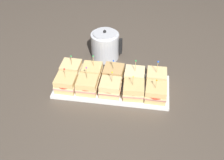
{
  "coord_description": "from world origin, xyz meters",
  "views": [
    {
      "loc": [
        0.18,
        -1.23,
        1.11
      ],
      "look_at": [
        0.0,
        0.0,
        0.06
      ],
      "focal_mm": 45.0,
      "sensor_mm": 36.0,
      "label": 1
    }
  ],
  "objects_px": {
    "sandwich_front_right": "(134,90)",
    "sandwich_back_far_right": "(156,78)",
    "serving_platter": "(112,87)",
    "sandwich_front_left": "(87,85)",
    "sandwich_front_far_left": "(66,83)",
    "sandwich_back_far_left": "(71,69)",
    "sandwich_front_center": "(110,88)",
    "sandwich_back_center": "(114,73)",
    "kettle_steel": "(105,45)",
    "sandwich_front_far_right": "(156,93)",
    "sandwich_back_left": "(92,72)",
    "sandwich_back_right": "(134,76)"
  },
  "relations": [
    {
      "from": "sandwich_front_right",
      "to": "sandwich_back_far_right",
      "type": "xyz_separation_m",
      "value": [
        0.12,
        0.13,
        0.0
      ]
    },
    {
      "from": "serving_platter",
      "to": "sandwich_front_left",
      "type": "relative_size",
      "value": 4.11
    },
    {
      "from": "serving_platter",
      "to": "sandwich_front_right",
      "type": "xyz_separation_m",
      "value": [
        0.13,
        -0.06,
        0.05
      ]
    },
    {
      "from": "sandwich_front_far_left",
      "to": "sandwich_back_far_left",
      "type": "xyz_separation_m",
      "value": [
        -0.0,
        0.13,
        -0.0
      ]
    },
    {
      "from": "serving_platter",
      "to": "sandwich_front_center",
      "type": "xyz_separation_m",
      "value": [
        0.0,
        -0.06,
        0.05
      ]
    },
    {
      "from": "sandwich_back_center",
      "to": "kettle_steel",
      "type": "relative_size",
      "value": 0.7
    },
    {
      "from": "sandwich_front_far_left",
      "to": "sandwich_front_far_right",
      "type": "bearing_deg",
      "value": -0.55
    },
    {
      "from": "sandwich_front_right",
      "to": "kettle_steel",
      "type": "distance_m",
      "value": 0.44
    },
    {
      "from": "sandwich_front_left",
      "to": "sandwich_front_far_right",
      "type": "distance_m",
      "value": 0.39
    },
    {
      "from": "sandwich_back_far_right",
      "to": "sandwich_front_far_right",
      "type": "bearing_deg",
      "value": -90.0
    },
    {
      "from": "serving_platter",
      "to": "sandwich_back_far_right",
      "type": "relative_size",
      "value": 4.02
    },
    {
      "from": "sandwich_front_far_left",
      "to": "sandwich_back_left",
      "type": "xyz_separation_m",
      "value": [
        0.13,
        0.13,
        -0.0
      ]
    },
    {
      "from": "sandwich_front_right",
      "to": "sandwich_back_far_left",
      "type": "distance_m",
      "value": 0.42
    },
    {
      "from": "sandwich_back_center",
      "to": "sandwich_back_far_right",
      "type": "height_order",
      "value": "sandwich_back_far_right"
    },
    {
      "from": "sandwich_front_right",
      "to": "kettle_steel",
      "type": "xyz_separation_m",
      "value": [
        -0.22,
        0.37,
        0.03
      ]
    },
    {
      "from": "sandwich_front_far_left",
      "to": "sandwich_back_right",
      "type": "height_order",
      "value": "sandwich_back_right"
    },
    {
      "from": "sandwich_back_left",
      "to": "sandwich_front_far_left",
      "type": "bearing_deg",
      "value": -134.56
    },
    {
      "from": "serving_platter",
      "to": "sandwich_front_far_right",
      "type": "distance_m",
      "value": 0.27
    },
    {
      "from": "serving_platter",
      "to": "sandwich_front_far_left",
      "type": "distance_m",
      "value": 0.27
    },
    {
      "from": "kettle_steel",
      "to": "sandwich_back_right",
      "type": "bearing_deg",
      "value": -48.58
    },
    {
      "from": "sandwich_front_far_left",
      "to": "sandwich_back_far_right",
      "type": "bearing_deg",
      "value": 13.81
    },
    {
      "from": "sandwich_front_far_left",
      "to": "serving_platter",
      "type": "bearing_deg",
      "value": 13.77
    },
    {
      "from": "sandwich_front_right",
      "to": "sandwich_back_center",
      "type": "distance_m",
      "value": 0.19
    },
    {
      "from": "sandwich_back_far_left",
      "to": "kettle_steel",
      "type": "height_order",
      "value": "kettle_steel"
    },
    {
      "from": "sandwich_front_far_left",
      "to": "sandwich_front_right",
      "type": "height_order",
      "value": "sandwich_front_right"
    },
    {
      "from": "serving_platter",
      "to": "kettle_steel",
      "type": "bearing_deg",
      "value": 106.62
    },
    {
      "from": "serving_platter",
      "to": "sandwich_front_far_right",
      "type": "bearing_deg",
      "value": -14.96
    },
    {
      "from": "sandwich_back_center",
      "to": "sandwich_back_right",
      "type": "height_order",
      "value": "sandwich_back_right"
    },
    {
      "from": "sandwich_front_far_right",
      "to": "kettle_steel",
      "type": "xyz_separation_m",
      "value": [
        -0.35,
        0.38,
        0.03
      ]
    },
    {
      "from": "sandwich_front_left",
      "to": "sandwich_back_right",
      "type": "bearing_deg",
      "value": 25.78
    },
    {
      "from": "serving_platter",
      "to": "sandwich_back_far_right",
      "type": "bearing_deg",
      "value": 13.86
    },
    {
      "from": "kettle_steel",
      "to": "sandwich_front_far_right",
      "type": "bearing_deg",
      "value": -47.23
    },
    {
      "from": "sandwich_front_right",
      "to": "sandwich_back_left",
      "type": "relative_size",
      "value": 0.93
    },
    {
      "from": "sandwich_back_far_left",
      "to": "sandwich_back_center",
      "type": "distance_m",
      "value": 0.26
    },
    {
      "from": "sandwich_front_center",
      "to": "sandwich_front_right",
      "type": "bearing_deg",
      "value": -0.09
    },
    {
      "from": "sandwich_back_right",
      "to": "sandwich_back_far_right",
      "type": "bearing_deg",
      "value": 0.91
    },
    {
      "from": "sandwich_front_center",
      "to": "sandwich_front_far_right",
      "type": "distance_m",
      "value": 0.26
    },
    {
      "from": "sandwich_front_far_left",
      "to": "sandwich_front_right",
      "type": "distance_m",
      "value": 0.39
    },
    {
      "from": "sandwich_front_left",
      "to": "sandwich_back_left",
      "type": "xyz_separation_m",
      "value": [
        0.0,
        0.13,
        -0.0
      ]
    },
    {
      "from": "sandwich_front_left",
      "to": "sandwich_front_center",
      "type": "distance_m",
      "value": 0.13
    },
    {
      "from": "sandwich_back_right",
      "to": "kettle_steel",
      "type": "xyz_separation_m",
      "value": [
        -0.22,
        0.25,
        0.04
      ]
    },
    {
      "from": "sandwich_back_far_left",
      "to": "sandwich_front_far_right",
      "type": "bearing_deg",
      "value": -14.74
    },
    {
      "from": "sandwich_back_right",
      "to": "sandwich_front_left",
      "type": "bearing_deg",
      "value": -154.22
    },
    {
      "from": "sandwich_front_left",
      "to": "sandwich_back_center",
      "type": "xyz_separation_m",
      "value": [
        0.13,
        0.13,
        -0.0
      ]
    },
    {
      "from": "sandwich_front_left",
      "to": "sandwich_back_left",
      "type": "height_order",
      "value": "sandwich_front_left"
    },
    {
      "from": "serving_platter",
      "to": "sandwich_back_left",
      "type": "bearing_deg",
      "value": 153.7
    },
    {
      "from": "serving_platter",
      "to": "sandwich_back_left",
      "type": "relative_size",
      "value": 4.27
    },
    {
      "from": "sandwich_back_left",
      "to": "sandwich_back_right",
      "type": "relative_size",
      "value": 1.0
    },
    {
      "from": "sandwich_back_right",
      "to": "sandwich_back_far_right",
      "type": "distance_m",
      "value": 0.13
    },
    {
      "from": "sandwich_back_far_left",
      "to": "serving_platter",
      "type": "bearing_deg",
      "value": -14.52
    }
  ]
}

